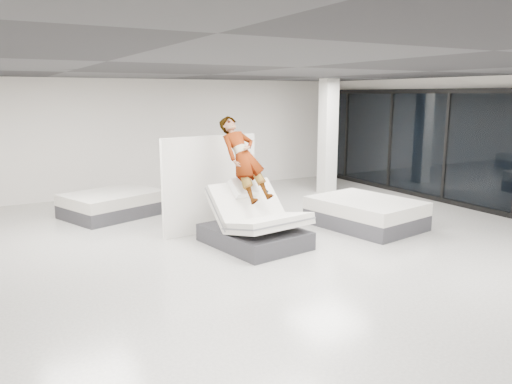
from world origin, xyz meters
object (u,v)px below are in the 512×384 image
column (328,137)px  remote (265,190)px  divider_panel (210,184)px  flat_bed_left_far (112,204)px  flat_bed_right_far (366,213)px  hero_bed (255,226)px  person (244,177)px

column → remote: bearing=-139.2°
divider_panel → flat_bed_left_far: 2.82m
remote → flat_bed_right_far: bearing=-8.1°
remote → hero_bed: bearing=176.3°
person → remote: person is taller
column → flat_bed_left_far: bearing=178.6°
person → column: column is taller
hero_bed → divider_panel: size_ratio=0.95×
flat_bed_right_far → column: 3.97m
person → flat_bed_left_far: (-1.74, 3.30, -0.97)m
flat_bed_left_far → column: bearing=-1.4°
flat_bed_left_far → column: size_ratio=0.76×
divider_panel → flat_bed_right_far: divider_panel is taller
remote → divider_panel: (-0.52, 1.32, -0.05)m
remote → person: bearing=122.2°
person → divider_panel: (-0.25, 1.01, -0.27)m
remote → column: (4.01, 3.46, 0.57)m
hero_bed → flat_bed_left_far: 4.05m
person → divider_panel: size_ratio=0.82×
divider_panel → column: 5.05m
divider_panel → flat_bed_right_far: size_ratio=0.90×
remote → divider_panel: 1.43m
person → flat_bed_left_far: 3.85m
hero_bed → flat_bed_right_far: (2.71, 0.06, -0.07)m
hero_bed → divider_panel: (-0.30, 1.34, 0.61)m
remote → flat_bed_left_far: remote is taller
remote → flat_bed_left_far: size_ratio=0.06×
divider_panel → flat_bed_right_far: bearing=-31.1°
remote → column: bearing=31.9°
person → column: (4.28, 3.15, 0.35)m
divider_panel → flat_bed_left_far: bearing=115.2°
flat_bed_right_far → person: bearing=174.3°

